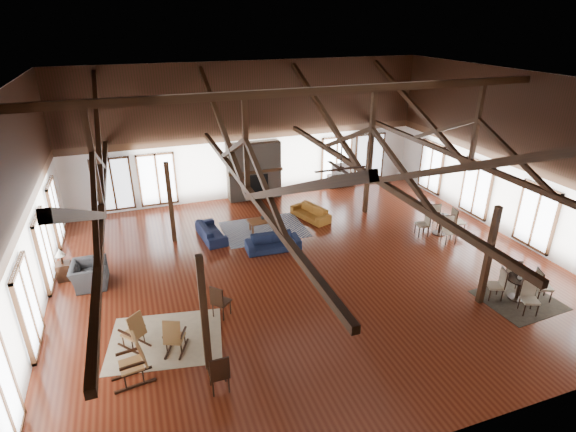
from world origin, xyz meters
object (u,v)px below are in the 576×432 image
object	(u,v)px
coffee_table	(264,221)
cafe_table_far	(441,222)
tv_console	(340,180)
armchair	(89,274)
sofa_navy_left	(211,232)
sofa_navy_front	(273,243)
cafe_table_near	(520,285)
sofa_orange	(310,213)

from	to	relation	value
coffee_table	cafe_table_far	bearing A→B (deg)	-26.80
tv_console	armchair	bearing A→B (deg)	-154.02
sofa_navy_left	armchair	xyz separation A→B (m)	(-4.16, -1.94, 0.10)
sofa_navy_front	armchair	bearing A→B (deg)	-174.54
cafe_table_near	sofa_orange	bearing A→B (deg)	116.03
cafe_table_near	tv_console	size ratio (longest dim) A/B	1.45
armchair	cafe_table_far	xyz separation A→B (m)	(12.50, -0.64, 0.13)
sofa_orange	tv_console	size ratio (longest dim) A/B	1.41
cafe_table_far	tv_console	xyz separation A→B (m)	(-1.32, 6.09, -0.18)
coffee_table	cafe_table_near	distance (m)	9.03
sofa_navy_left	cafe_table_near	xyz separation A→B (m)	(7.82, -6.98, 0.21)
armchair	cafe_table_far	distance (m)	12.52
armchair	cafe_table_far	size ratio (longest dim) A/B	0.59
cafe_table_far	tv_console	world-z (taller)	cafe_table_far
sofa_navy_left	sofa_orange	distance (m)	4.22
sofa_navy_left	coffee_table	xyz separation A→B (m)	(2.07, -0.02, 0.14)
cafe_table_far	cafe_table_near	bearing A→B (deg)	-96.80
sofa_navy_left	coffee_table	world-z (taller)	sofa_navy_left
cafe_table_far	tv_console	size ratio (longest dim) A/B	1.52
cafe_table_near	cafe_table_far	bearing A→B (deg)	83.20
sofa_navy_front	armchair	size ratio (longest dim) A/B	1.68
cafe_table_far	tv_console	bearing A→B (deg)	102.21
coffee_table	tv_console	distance (m)	6.08
armchair	cafe_table_near	bearing A→B (deg)	-109.62
coffee_table	cafe_table_near	world-z (taller)	cafe_table_near
armchair	tv_console	world-z (taller)	armchair
sofa_navy_left	sofa_orange	world-z (taller)	sofa_navy_left
tv_console	coffee_table	bearing A→B (deg)	-144.53
sofa_navy_left	coffee_table	bearing A→B (deg)	-97.10
cafe_table_near	cafe_table_far	world-z (taller)	cafe_table_far
coffee_table	cafe_table_near	size ratio (longest dim) A/B	0.68
sofa_orange	coffee_table	world-z (taller)	sofa_orange
sofa_navy_left	cafe_table_near	bearing A→B (deg)	-138.40
sofa_navy_front	sofa_orange	xyz separation A→B (m)	(2.29, 2.06, -0.02)
sofa_orange	cafe_table_far	size ratio (longest dim) A/B	0.93
coffee_table	sofa_orange	bearing A→B (deg)	6.70
sofa_orange	armchair	xyz separation A→B (m)	(-8.36, -2.35, 0.11)
coffee_table	tv_console	world-z (taller)	tv_console
coffee_table	armchair	world-z (taller)	armchair
coffee_table	cafe_table_near	bearing A→B (deg)	-55.11
cafe_table_near	coffee_table	bearing A→B (deg)	129.50
coffee_table	armchair	xyz separation A→B (m)	(-6.23, -1.92, -0.04)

